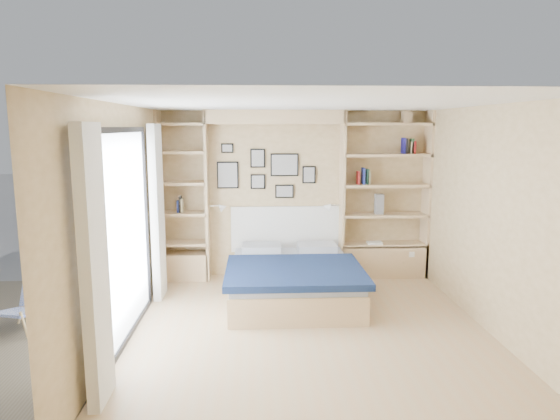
{
  "coord_description": "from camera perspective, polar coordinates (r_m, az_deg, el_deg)",
  "views": [
    {
      "loc": [
        -0.58,
        -5.23,
        2.26
      ],
      "look_at": [
        -0.28,
        0.9,
        1.24
      ],
      "focal_mm": 32.0,
      "sensor_mm": 36.0,
      "label": 1
    }
  ],
  "objects": [
    {
      "name": "deck_chair",
      "position": [
        6.37,
        -26.75,
        -9.18
      ],
      "size": [
        0.58,
        0.78,
        0.7
      ],
      "rotation": [
        0.0,
        0.0,
        -0.24
      ],
      "color": "tan",
      "rests_on": "ground"
    },
    {
      "name": "ground",
      "position": [
        5.73,
        3.35,
        -13.78
      ],
      "size": [
        4.5,
        4.5,
        0.0
      ],
      "primitive_type": "plane",
      "color": "tan",
      "rests_on": "ground"
    },
    {
      "name": "photo_gallery",
      "position": [
        7.48,
        -1.8,
        4.45
      ],
      "size": [
        1.48,
        0.02,
        0.82
      ],
      "color": "black",
      "rests_on": "ground"
    },
    {
      "name": "reading_lamps",
      "position": [
        7.33,
        -0.56,
        0.38
      ],
      "size": [
        1.92,
        0.12,
        0.15
      ],
      "color": "silver",
      "rests_on": "ground"
    },
    {
      "name": "bed",
      "position": [
        6.69,
        1.43,
        -7.8
      ],
      "size": [
        1.72,
        2.17,
        1.07
      ],
      "color": "#D1B380",
      "rests_on": "ground"
    },
    {
      "name": "room_shell",
      "position": [
        6.86,
        -1.12,
        -0.46
      ],
      "size": [
        4.5,
        4.5,
        4.5
      ],
      "color": "#D0B385",
      "rests_on": "ground"
    },
    {
      "name": "shelf_decor",
      "position": [
        7.5,
        9.82,
        4.97
      ],
      "size": [
        3.5,
        0.23,
        2.03
      ],
      "color": "#A51E1E",
      "rests_on": "ground"
    }
  ]
}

